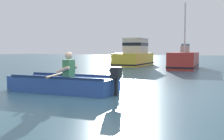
# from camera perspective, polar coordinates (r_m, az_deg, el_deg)

# --- Properties ---
(ground_plane) EXTENTS (120.00, 120.00, 0.00)m
(ground_plane) POSITION_cam_1_polar(r_m,az_deg,el_deg) (8.52, -1.82, -4.47)
(ground_plane) COLOR #386070
(rowboat_with_person) EXTENTS (3.72, 1.89, 1.19)m
(rowboat_with_person) POSITION_cam_1_polar(r_m,az_deg,el_deg) (8.78, -9.57, -2.62)
(rowboat_with_person) COLOR #2D519E
(rowboat_with_person) RESTS_ON ground
(moored_boat_yellow) EXTENTS (2.40, 5.21, 2.17)m
(moored_boat_yellow) POSITION_cam_1_polar(r_m,az_deg,el_deg) (23.13, 4.37, 2.85)
(moored_boat_yellow) COLOR gold
(moored_boat_yellow) RESTS_ON ground
(moored_boat_red) EXTENTS (2.30, 5.20, 4.35)m
(moored_boat_red) POSITION_cam_1_polar(r_m,az_deg,el_deg) (20.00, 13.83, 1.77)
(moored_boat_red) COLOR #B72D28
(moored_boat_red) RESTS_ON ground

